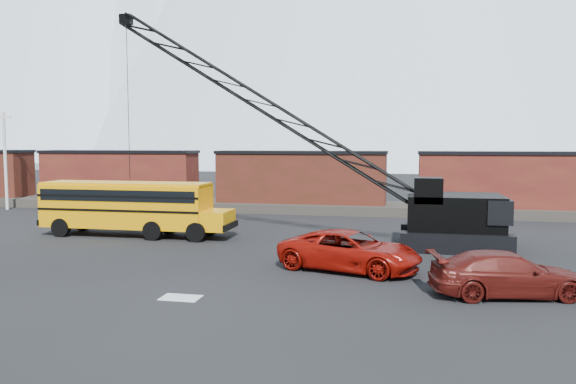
% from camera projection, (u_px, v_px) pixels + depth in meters
% --- Properties ---
extents(ground, '(160.00, 160.00, 0.00)m').
position_uv_depth(ground, '(207.00, 272.00, 23.94)').
color(ground, black).
rests_on(ground, ground).
extents(gravel_berm, '(120.00, 5.00, 0.70)m').
position_uv_depth(gravel_berm, '(301.00, 207.00, 45.35)').
color(gravel_berm, '#423C36').
rests_on(gravel_berm, ground).
extents(boxcar_west_near, '(13.70, 3.10, 4.17)m').
position_uv_depth(boxcar_west_near, '(119.00, 175.00, 48.43)').
color(boxcar_west_near, '#4A1615').
rests_on(boxcar_west_near, gravel_berm).
extents(boxcar_mid, '(13.70, 3.10, 4.17)m').
position_uv_depth(boxcar_mid, '(301.00, 177.00, 45.14)').
color(boxcar_mid, '#571E18').
rests_on(boxcar_mid, gravel_berm).
extents(boxcar_east_near, '(13.70, 3.10, 4.17)m').
position_uv_depth(boxcar_east_near, '(512.00, 180.00, 41.85)').
color(boxcar_east_near, '#4A1615').
rests_on(boxcar_east_near, gravel_berm).
extents(utility_pole, '(1.40, 0.24, 8.00)m').
position_uv_depth(utility_pole, '(5.00, 159.00, 46.05)').
color(utility_pole, silver).
rests_on(utility_pole, ground).
extents(snow_patch, '(1.40, 0.90, 0.02)m').
position_uv_depth(snow_patch, '(181.00, 298.00, 19.93)').
color(snow_patch, silver).
rests_on(snow_patch, ground).
extents(school_bus, '(11.65, 2.65, 3.19)m').
position_uv_depth(school_bus, '(132.00, 206.00, 33.10)').
color(school_bus, orange).
rests_on(school_bus, ground).
extents(red_pickup, '(6.70, 4.47, 1.71)m').
position_uv_depth(red_pickup, '(350.00, 251.00, 24.24)').
color(red_pickup, '#8F0E06').
rests_on(red_pickup, ground).
extents(maroon_suv, '(5.86, 3.32, 1.60)m').
position_uv_depth(maroon_suv, '(507.00, 274.00, 20.14)').
color(maroon_suv, '#50120E').
rests_on(maroon_suv, ground).
extents(crawler_crane, '(22.54, 4.20, 13.45)m').
position_uv_depth(crawler_crane, '(278.00, 113.00, 31.75)').
color(crawler_crane, black).
rests_on(crawler_crane, ground).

